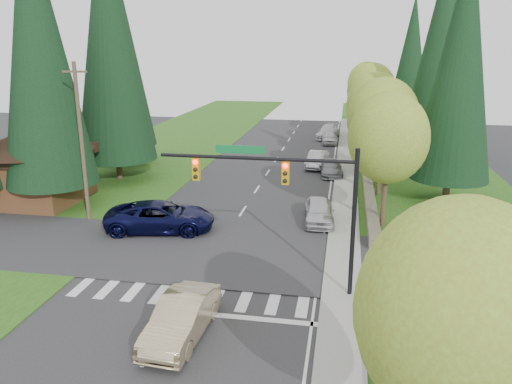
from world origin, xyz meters
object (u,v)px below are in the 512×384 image
(parked_car_a, at_px, (319,211))
(parked_car_c, at_px, (317,160))
(suv_navy, at_px, (160,217))
(parked_car_d, at_px, (329,138))
(parked_car_b, at_px, (331,168))
(sedan_champagne, at_px, (182,318))
(parked_car_e, at_px, (328,132))

(parked_car_a, xyz_separation_m, parked_car_c, (-1.06, 15.18, -0.03))
(suv_navy, distance_m, parked_car_a, 9.96)
(parked_car_d, bearing_deg, parked_car_b, -91.30)
(sedan_champagne, height_order, parked_car_c, sedan_champagne)
(parked_car_d, bearing_deg, parked_car_a, -93.29)
(suv_navy, xyz_separation_m, parked_car_a, (9.42, 3.23, -0.14))
(suv_navy, bearing_deg, sedan_champagne, -166.09)
(parked_car_c, distance_m, parked_car_e, 15.65)
(parked_car_a, relative_size, parked_car_e, 0.83)
(sedan_champagne, xyz_separation_m, suv_navy, (-4.96, 10.87, 0.10))
(sedan_champagne, bearing_deg, parked_car_c, 86.67)
(suv_navy, bearing_deg, parked_car_e, -25.02)
(parked_car_b, height_order, parked_car_c, parked_car_c)
(suv_navy, distance_m, parked_car_e, 35.17)
(parked_car_a, height_order, parked_car_c, parked_car_a)
(parked_car_a, bearing_deg, parked_car_c, 89.27)
(parked_car_a, distance_m, parked_car_e, 30.83)
(sedan_champagne, distance_m, parked_car_c, 29.48)
(sedan_champagne, height_order, parked_car_e, sedan_champagne)
(suv_navy, xyz_separation_m, parked_car_e, (8.76, 34.06, -0.11))
(parked_car_a, xyz_separation_m, parked_car_e, (-0.67, 30.83, 0.02))
(parked_car_e, bearing_deg, suv_navy, -96.52)
(parked_car_b, height_order, parked_car_e, parked_car_e)
(suv_navy, bearing_deg, parked_car_c, -35.02)
(parked_car_c, height_order, parked_car_d, parked_car_c)
(parked_car_a, relative_size, parked_car_d, 1.10)
(parked_car_d, relative_size, parked_car_e, 0.75)
(parked_car_c, xyz_separation_m, parked_car_d, (0.68, 12.06, -0.04))
(parked_car_b, relative_size, parked_car_d, 1.11)
(parked_car_b, bearing_deg, suv_navy, -127.50)
(suv_navy, distance_m, parked_car_d, 31.79)
(sedan_champagne, relative_size, parked_car_b, 1.08)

